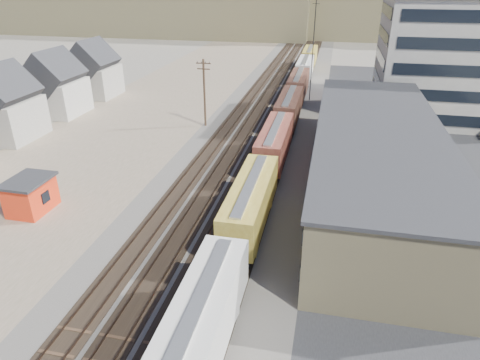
% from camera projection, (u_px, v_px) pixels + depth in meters
% --- Properties ---
extents(ground, '(300.00, 300.00, 0.00)m').
position_uv_depth(ground, '(146.00, 344.00, 26.81)').
color(ground, '#6B6356').
rests_on(ground, ground).
extents(ballast_bed, '(18.00, 200.00, 0.06)m').
position_uv_depth(ballast_bed, '(269.00, 114.00, 70.80)').
color(ballast_bed, '#4C4742').
rests_on(ballast_bed, ground).
extents(dirt_yard, '(24.00, 180.00, 0.03)m').
position_uv_depth(dirt_yard, '(130.00, 125.00, 65.83)').
color(dirt_yard, '#6E614B').
rests_on(dirt_yard, ground).
extents(asphalt_lot, '(26.00, 120.00, 0.04)m').
position_uv_depth(asphalt_lot, '(424.00, 160.00, 53.39)').
color(asphalt_lot, '#232326').
rests_on(asphalt_lot, ground).
extents(rail_tracks, '(11.40, 200.00, 0.24)m').
position_uv_depth(rail_tracks, '(265.00, 113.00, 70.87)').
color(rail_tracks, black).
rests_on(rail_tracks, ground).
extents(freight_train, '(3.00, 119.74, 4.46)m').
position_uv_depth(freight_train, '(283.00, 123.00, 57.79)').
color(freight_train, black).
rests_on(freight_train, ground).
extents(warehouse, '(12.40, 40.40, 7.25)m').
position_uv_depth(warehouse, '(375.00, 159.00, 44.36)').
color(warehouse, tan).
rests_on(warehouse, ground).
extents(office_tower, '(22.60, 18.60, 18.45)m').
position_uv_depth(office_tower, '(455.00, 58.00, 65.80)').
color(office_tower, '#9E998E').
rests_on(office_tower, ground).
extents(utility_pole_north, '(2.20, 0.32, 10.00)m').
position_uv_depth(utility_pole_north, '(204.00, 92.00, 63.10)').
color(utility_pole_north, '#382619').
rests_on(utility_pole_north, ground).
extents(radio_mast, '(1.20, 0.16, 18.00)m').
position_uv_depth(radio_mast, '(313.00, 49.00, 74.50)').
color(radio_mast, black).
rests_on(radio_mast, ground).
extents(maintenance_shed, '(3.66, 4.71, 3.42)m').
position_uv_depth(maintenance_shed, '(31.00, 195.00, 41.20)').
color(maintenance_shed, red).
rests_on(maintenance_shed, ground).
extents(parked_car_blue, '(4.61, 5.30, 1.36)m').
position_uv_depth(parked_car_blue, '(424.00, 116.00, 67.58)').
color(parked_car_blue, navy).
rests_on(parked_car_blue, ground).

